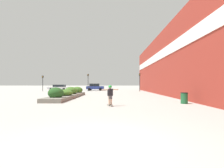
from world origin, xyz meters
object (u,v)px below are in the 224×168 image
(traffic_light_left, at_px, (88,80))
(car_center_left, at_px, (175,87))
(traffic_light_far_left, at_px, (43,81))
(car_leftmost, at_px, (95,87))
(trash_bin, at_px, (184,98))
(traffic_light_right, at_px, (140,79))
(skateboarder, at_px, (110,93))
(skateboard, at_px, (110,105))
(car_center_right, at_px, (59,87))

(traffic_light_left, bearing_deg, car_center_left, 15.81)
(traffic_light_left, distance_m, traffic_light_far_left, 9.49)
(car_leftmost, bearing_deg, trash_bin, 20.71)
(car_leftmost, xyz_separation_m, traffic_light_right, (9.62, -4.27, 1.66))
(car_center_left, bearing_deg, trash_bin, -17.89)
(skateboarder, height_order, trash_bin, skateboarder)
(trash_bin, relative_size, car_center_left, 0.22)
(skateboard, bearing_deg, car_center_left, 35.47)
(skateboard, height_order, skateboarder, skateboarder)
(skateboard, height_order, trash_bin, trash_bin)
(skateboarder, relative_size, car_center_left, 0.35)
(trash_bin, height_order, traffic_light_left, traffic_light_left)
(skateboard, distance_m, traffic_light_left, 25.01)
(trash_bin, xyz_separation_m, traffic_light_right, (-0.31, 21.99, 2.05))
(car_center_left, bearing_deg, traffic_light_right, -55.66)
(traffic_light_left, bearing_deg, traffic_light_right, -4.09)
(car_center_left, xyz_separation_m, traffic_light_right, (-9.50, -6.49, 1.70))
(traffic_light_far_left, bearing_deg, trash_bin, -47.66)
(car_leftmost, xyz_separation_m, traffic_light_far_left, (-10.58, -3.75, 1.42))
(skateboard, relative_size, traffic_light_far_left, 0.19)
(car_leftmost, bearing_deg, skateboarder, 8.46)
(skateboard, relative_size, trash_bin, 0.72)
(car_center_left, bearing_deg, car_leftmost, -83.37)
(skateboard, distance_m, trash_bin, 6.01)
(trash_bin, distance_m, car_leftmost, 28.07)
(car_leftmost, bearing_deg, car_center_right, -84.26)
(trash_bin, bearing_deg, traffic_light_left, 115.85)
(skateboarder, height_order, traffic_light_far_left, traffic_light_far_left)
(trash_bin, height_order, traffic_light_far_left, traffic_light_far_left)
(car_center_left, bearing_deg, skateboard, -26.48)
(car_center_right, height_order, traffic_light_left, traffic_light_left)
(traffic_light_left, bearing_deg, car_leftmost, 72.58)
(skateboarder, bearing_deg, skateboard, 61.95)
(car_leftmost, distance_m, traffic_light_left, 4.01)
(car_center_left, height_order, traffic_light_far_left, traffic_light_far_left)
(trash_bin, bearing_deg, car_leftmost, 110.71)
(skateboard, bearing_deg, traffic_light_left, 74.10)
(skateboarder, relative_size, car_center_right, 0.30)
(skateboarder, xyz_separation_m, car_center_right, (-12.26, 27.02, -0.20))
(skateboard, distance_m, car_leftmost, 28.16)
(skateboard, xyz_separation_m, car_center_left, (14.97, 30.06, 0.72))
(skateboarder, bearing_deg, car_center_right, 86.36)
(traffic_light_left, bearing_deg, car_center_right, 159.08)
(car_center_left, distance_m, car_center_right, 27.41)
(trash_bin, distance_m, car_center_right, 31.19)
(traffic_light_right, xyz_separation_m, traffic_light_far_left, (-20.20, 0.52, -0.24))
(trash_bin, xyz_separation_m, car_center_right, (-18.05, 25.44, 0.29))
(car_leftmost, relative_size, traffic_light_left, 1.10)
(skateboarder, bearing_deg, car_leftmost, 70.41)
(skateboard, relative_size, car_center_right, 0.14)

